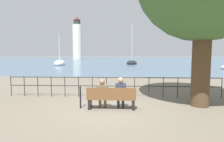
{
  "coord_description": "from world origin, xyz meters",
  "views": [
    {
      "loc": [
        0.35,
        -6.88,
        2.15
      ],
      "look_at": [
        0.0,
        0.5,
        1.49
      ],
      "focal_mm": 28.0,
      "sensor_mm": 36.0,
      "label": 1
    }
  ],
  "objects_px": {
    "harbor_lighthouse": "(77,40)",
    "seated_person_left": "(102,92)",
    "closed_umbrella": "(80,95)",
    "seated_person_right": "(121,92)",
    "park_bench": "(111,99)",
    "sailboat_3": "(197,63)",
    "sailboat_2": "(132,63)",
    "sailboat_0": "(60,63)"
  },
  "relations": [
    {
      "from": "harbor_lighthouse",
      "to": "seated_person_left",
      "type": "bearing_deg",
      "value": -75.57
    },
    {
      "from": "seated_person_left",
      "to": "closed_umbrella",
      "type": "xyz_separation_m",
      "value": [
        -0.9,
        0.02,
        -0.14
      ]
    },
    {
      "from": "seated_person_left",
      "to": "seated_person_right",
      "type": "bearing_deg",
      "value": -0.12
    },
    {
      "from": "seated_person_left",
      "to": "harbor_lighthouse",
      "type": "height_order",
      "value": "harbor_lighthouse"
    },
    {
      "from": "park_bench",
      "to": "closed_umbrella",
      "type": "relative_size",
      "value": 2.05
    },
    {
      "from": "closed_umbrella",
      "to": "sailboat_3",
      "type": "xyz_separation_m",
      "value": [
        20.96,
        38.28,
        -0.23
      ]
    },
    {
      "from": "seated_person_right",
      "to": "harbor_lighthouse",
      "type": "relative_size",
      "value": 0.05
    },
    {
      "from": "seated_person_right",
      "to": "park_bench",
      "type": "bearing_deg",
      "value": -168.47
    },
    {
      "from": "seated_person_left",
      "to": "sailboat_2",
      "type": "relative_size",
      "value": 0.12
    },
    {
      "from": "sailboat_2",
      "to": "sailboat_3",
      "type": "height_order",
      "value": "sailboat_3"
    },
    {
      "from": "seated_person_right",
      "to": "sailboat_2",
      "type": "xyz_separation_m",
      "value": [
        2.89,
        37.47,
        -0.4
      ]
    },
    {
      "from": "sailboat_2",
      "to": "seated_person_right",
      "type": "bearing_deg",
      "value": -87.02
    },
    {
      "from": "park_bench",
      "to": "harbor_lighthouse",
      "type": "distance_m",
      "value": 95.99
    },
    {
      "from": "park_bench",
      "to": "sailboat_3",
      "type": "relative_size",
      "value": 0.19
    },
    {
      "from": "sailboat_2",
      "to": "harbor_lighthouse",
      "type": "relative_size",
      "value": 0.44
    },
    {
      "from": "closed_umbrella",
      "to": "seated_person_left",
      "type": "bearing_deg",
      "value": -1.57
    },
    {
      "from": "sailboat_0",
      "to": "sailboat_3",
      "type": "height_order",
      "value": "sailboat_3"
    },
    {
      "from": "park_bench",
      "to": "sailboat_2",
      "type": "distance_m",
      "value": 37.69
    },
    {
      "from": "sailboat_2",
      "to": "harbor_lighthouse",
      "type": "bearing_deg",
      "value": 123.95
    },
    {
      "from": "closed_umbrella",
      "to": "harbor_lighthouse",
      "type": "relative_size",
      "value": 0.04
    },
    {
      "from": "park_bench",
      "to": "sailboat_0",
      "type": "height_order",
      "value": "sailboat_0"
    },
    {
      "from": "seated_person_left",
      "to": "harbor_lighthouse",
      "type": "distance_m",
      "value": 95.8
    },
    {
      "from": "sailboat_0",
      "to": "harbor_lighthouse",
      "type": "bearing_deg",
      "value": 87.09
    },
    {
      "from": "park_bench",
      "to": "sailboat_0",
      "type": "distance_m",
      "value": 34.41
    },
    {
      "from": "park_bench",
      "to": "sailboat_0",
      "type": "xyz_separation_m",
      "value": [
        -13.28,
        31.75,
        -0.09
      ]
    },
    {
      "from": "closed_umbrella",
      "to": "sailboat_0",
      "type": "relative_size",
      "value": 0.13
    },
    {
      "from": "seated_person_right",
      "to": "harbor_lighthouse",
      "type": "distance_m",
      "value": 95.99
    },
    {
      "from": "seated_person_left",
      "to": "sailboat_3",
      "type": "height_order",
      "value": "sailboat_3"
    },
    {
      "from": "seated_person_right",
      "to": "sailboat_2",
      "type": "distance_m",
      "value": 37.58
    },
    {
      "from": "park_bench",
      "to": "sailboat_2",
      "type": "xyz_separation_m",
      "value": [
        3.26,
        37.55,
        -0.13
      ]
    },
    {
      "from": "sailboat_0",
      "to": "sailboat_3",
      "type": "bearing_deg",
      "value": -1.68
    },
    {
      "from": "sailboat_3",
      "to": "seated_person_left",
      "type": "bearing_deg",
      "value": -97.47
    },
    {
      "from": "harbor_lighthouse",
      "to": "park_bench",
      "type": "bearing_deg",
      "value": -75.36
    },
    {
      "from": "park_bench",
      "to": "sailboat_3",
      "type": "height_order",
      "value": "sailboat_3"
    },
    {
      "from": "closed_umbrella",
      "to": "sailboat_2",
      "type": "bearing_deg",
      "value": 83.1
    },
    {
      "from": "sailboat_2",
      "to": "sailboat_3",
      "type": "xyz_separation_m",
      "value": [
        16.43,
        0.84,
        -0.01
      ]
    },
    {
      "from": "sailboat_3",
      "to": "harbor_lighthouse",
      "type": "height_order",
      "value": "harbor_lighthouse"
    },
    {
      "from": "seated_person_right",
      "to": "sailboat_2",
      "type": "height_order",
      "value": "sailboat_2"
    },
    {
      "from": "sailboat_3",
      "to": "harbor_lighthouse",
      "type": "distance_m",
      "value": 70.3
    },
    {
      "from": "sailboat_2",
      "to": "harbor_lighthouse",
      "type": "xyz_separation_m",
      "value": [
        -27.38,
        54.77,
        10.68
      ]
    },
    {
      "from": "seated_person_left",
      "to": "sailboat_2",
      "type": "xyz_separation_m",
      "value": [
        3.64,
        37.47,
        -0.36
      ]
    },
    {
      "from": "seated_person_right",
      "to": "sailboat_0",
      "type": "bearing_deg",
      "value": 113.32
    }
  ]
}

